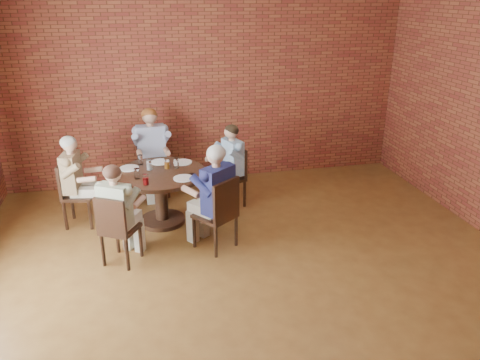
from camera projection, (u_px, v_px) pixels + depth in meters
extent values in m
plane|color=brown|center=(262.00, 297.00, 4.95)|extent=(7.00, 7.00, 0.00)
plane|color=brown|center=(206.00, 78.00, 7.46)|extent=(7.00, 0.00, 7.00)
cylinder|color=black|center=(163.00, 220.00, 6.53)|extent=(0.62, 0.62, 0.06)
cylinder|color=black|center=(161.00, 199.00, 6.41)|extent=(0.18, 0.18, 0.64)
cylinder|color=#351B13|center=(159.00, 174.00, 6.27)|extent=(1.24, 1.24, 0.05)
cube|color=black|center=(230.00, 178.00, 6.90)|extent=(0.48, 0.48, 0.04)
cube|color=black|center=(240.00, 161.00, 6.89)|extent=(0.16, 0.37, 0.44)
cylinder|color=black|center=(215.00, 191.00, 7.04)|extent=(0.04, 0.04, 0.41)
cylinder|color=black|center=(226.00, 199.00, 6.78)|extent=(0.04, 0.04, 0.41)
cylinder|color=black|center=(234.00, 187.00, 7.19)|extent=(0.04, 0.04, 0.41)
cylinder|color=black|center=(245.00, 194.00, 6.94)|extent=(0.04, 0.04, 0.41)
cube|color=black|center=(153.00, 169.00, 7.27)|extent=(0.47, 0.47, 0.04)
cube|color=black|center=(151.00, 148.00, 7.35)|extent=(0.45, 0.06, 0.51)
cylinder|color=black|center=(143.00, 188.00, 7.14)|extent=(0.04, 0.04, 0.41)
cylinder|color=black|center=(168.00, 185.00, 7.24)|extent=(0.04, 0.04, 0.41)
cylinder|color=black|center=(141.00, 179.00, 7.48)|extent=(0.04, 0.04, 0.41)
cylinder|color=black|center=(165.00, 177.00, 7.58)|extent=(0.04, 0.04, 0.41)
cube|color=black|center=(79.00, 195.00, 6.34)|extent=(0.45, 0.45, 0.04)
cube|color=black|center=(63.00, 179.00, 6.24)|extent=(0.11, 0.39, 0.45)
cylinder|color=black|center=(90.00, 215.00, 6.27)|extent=(0.04, 0.04, 0.41)
cylinder|color=black|center=(96.00, 205.00, 6.58)|extent=(0.04, 0.04, 0.41)
cylinder|color=black|center=(65.00, 216.00, 6.26)|extent=(0.04, 0.04, 0.41)
cylinder|color=black|center=(72.00, 205.00, 6.57)|extent=(0.04, 0.04, 0.41)
cube|color=black|center=(120.00, 229.00, 5.45)|extent=(0.52, 0.52, 0.04)
cube|color=black|center=(110.00, 217.00, 5.21)|extent=(0.35, 0.22, 0.43)
cylinder|color=black|center=(141.00, 241.00, 5.63)|extent=(0.04, 0.04, 0.41)
cylinder|color=black|center=(117.00, 237.00, 5.72)|extent=(0.04, 0.04, 0.41)
cylinder|color=black|center=(127.00, 255.00, 5.35)|extent=(0.04, 0.04, 0.41)
cylinder|color=black|center=(103.00, 250.00, 5.43)|extent=(0.04, 0.04, 0.41)
cube|color=black|center=(215.00, 216.00, 5.77)|extent=(0.60, 0.60, 0.04)
cube|color=black|center=(226.00, 200.00, 5.55)|extent=(0.37, 0.29, 0.49)
cylinder|color=black|center=(215.00, 222.00, 6.10)|extent=(0.04, 0.04, 0.41)
cylinder|color=black|center=(194.00, 232.00, 5.83)|extent=(0.04, 0.04, 0.41)
cylinder|color=black|center=(236.00, 231.00, 5.87)|extent=(0.04, 0.04, 0.41)
cylinder|color=black|center=(216.00, 242.00, 5.61)|extent=(0.04, 0.04, 0.41)
cylinder|color=white|center=(183.00, 162.00, 6.59)|extent=(0.26, 0.26, 0.01)
cylinder|color=white|center=(160.00, 162.00, 6.60)|extent=(0.26, 0.26, 0.01)
cylinder|color=white|center=(129.00, 168.00, 6.38)|extent=(0.26, 0.26, 0.01)
cylinder|color=white|center=(183.00, 178.00, 6.04)|extent=(0.26, 0.26, 0.01)
cylinder|color=white|center=(176.00, 163.00, 6.38)|extent=(0.07, 0.07, 0.14)
cylinder|color=white|center=(167.00, 164.00, 6.36)|extent=(0.07, 0.07, 0.14)
cylinder|color=white|center=(140.00, 160.00, 6.50)|extent=(0.07, 0.07, 0.14)
cylinder|color=white|center=(149.00, 165.00, 6.31)|extent=(0.07, 0.07, 0.14)
cylinder|color=white|center=(137.00, 174.00, 6.02)|extent=(0.07, 0.07, 0.14)
cylinder|color=white|center=(146.00, 179.00, 5.83)|extent=(0.07, 0.07, 0.14)
cube|color=black|center=(192.00, 175.00, 6.13)|extent=(0.09, 0.14, 0.01)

